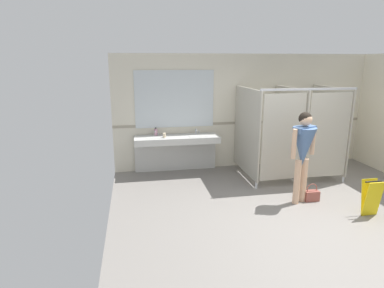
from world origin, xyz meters
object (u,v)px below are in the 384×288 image
at_px(soap_dispenser, 156,132).
at_px(paper_cup, 164,135).
at_px(person_standing, 303,147).
at_px(wet_floor_sign, 371,198).
at_px(handbag, 311,195).

bearing_deg(soap_dispenser, paper_cup, -56.94).
bearing_deg(person_standing, soap_dispenser, 138.46).
distance_m(person_standing, paper_cup, 2.89).
height_order(paper_cup, wet_floor_sign, paper_cup).
bearing_deg(paper_cup, person_standing, -39.96).
relative_size(person_standing, handbag, 4.95).
distance_m(handbag, wet_floor_sign, 0.96).
bearing_deg(paper_cup, handbag, -36.71).
distance_m(handbag, soap_dispenser, 3.45).
xyz_separation_m(handbag, soap_dispenser, (-2.63, 2.09, 0.82)).
distance_m(handbag, paper_cup, 3.17).
bearing_deg(wet_floor_sign, soap_dispenser, 139.46).
bearing_deg(person_standing, wet_floor_sign, -37.68).
bearing_deg(wet_floor_sign, handbag, 132.09).
relative_size(handbag, wet_floor_sign, 0.55).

